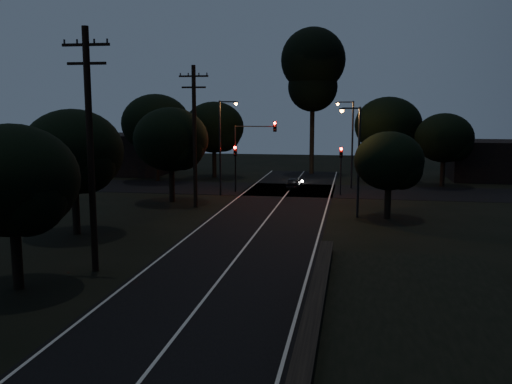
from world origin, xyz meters
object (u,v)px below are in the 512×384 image
(signal_left, at_px, (235,160))
(streetlight_c, at_px, (356,154))
(streetlight_b, at_px, (350,138))
(tall_pine, at_px, (313,69))
(signal_right, at_px, (341,162))
(streetlight_a, at_px, (222,141))
(utility_pole_far, at_px, (195,134))
(signal_mast, at_px, (254,143))
(car, at_px, (294,183))
(utility_pole_mid, at_px, (90,147))

(signal_left, distance_m, streetlight_c, 14.52)
(streetlight_b, bearing_deg, tall_pine, 111.38)
(signal_right, xyz_separation_m, streetlight_a, (-9.91, -1.99, 1.80))
(utility_pole_far, bearing_deg, streetlight_b, 46.70)
(streetlight_c, bearing_deg, signal_right, 97.02)
(signal_right, height_order, signal_mast, signal_mast)
(streetlight_a, relative_size, streetlight_c, 1.07)
(utility_pole_far, relative_size, car, 3.42)
(tall_pine, relative_size, signal_right, 3.92)
(streetlight_a, bearing_deg, signal_right, 11.34)
(utility_pole_far, relative_size, streetlight_a, 1.31)
(utility_pole_mid, xyz_separation_m, tall_pine, (7.00, 40.00, 5.85))
(signal_left, relative_size, streetlight_c, 0.55)
(utility_pole_far, distance_m, signal_mast, 8.64)
(streetlight_a, distance_m, streetlight_c, 13.72)
(signal_mast, relative_size, streetlight_c, 0.83)
(streetlight_b, bearing_deg, streetlight_a, -150.52)
(signal_right, distance_m, streetlight_a, 10.26)
(utility_pole_mid, bearing_deg, utility_pole_far, 90.00)
(utility_pole_far, xyz_separation_m, signal_right, (10.60, 7.99, -2.65))
(utility_pole_far, bearing_deg, signal_right, 37.00)
(signal_right, relative_size, streetlight_b, 0.51)
(signal_mast, bearing_deg, car, 41.61)
(tall_pine, relative_size, car, 5.23)
(signal_left, relative_size, car, 1.34)
(signal_left, relative_size, streetlight_a, 0.51)
(streetlight_a, bearing_deg, signal_mast, 39.77)
(streetlight_b, height_order, car, streetlight_b)
(tall_pine, height_order, car, tall_pine)
(streetlight_b, bearing_deg, utility_pole_far, -133.30)
(tall_pine, relative_size, signal_mast, 2.57)
(car, bearing_deg, signal_right, 148.03)
(utility_pole_far, bearing_deg, streetlight_a, 83.41)
(streetlight_a, height_order, streetlight_c, streetlight_a)
(tall_pine, bearing_deg, streetlight_b, -68.62)
(tall_pine, distance_m, signal_mast, 17.12)
(signal_left, bearing_deg, utility_pole_mid, -93.21)
(tall_pine, height_order, signal_mast, tall_pine)
(signal_left, height_order, car, signal_left)
(utility_pole_mid, xyz_separation_m, signal_left, (1.40, 24.99, -2.90))
(streetlight_a, bearing_deg, streetlight_b, 29.48)
(signal_right, bearing_deg, streetlight_c, -82.98)
(signal_left, distance_m, signal_mast, 2.26)
(utility_pole_far, height_order, signal_mast, utility_pole_far)
(streetlight_c, bearing_deg, signal_mast, 131.19)
(streetlight_c, bearing_deg, streetlight_b, 92.14)
(utility_pole_mid, distance_m, streetlight_a, 23.04)
(streetlight_b, relative_size, car, 2.61)
(utility_pole_mid, height_order, streetlight_a, utility_pole_mid)
(tall_pine, bearing_deg, streetlight_c, -79.07)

